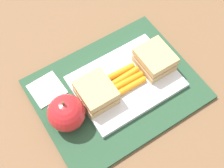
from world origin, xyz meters
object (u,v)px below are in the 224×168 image
Objects in this scene: sandwich_half_right at (96,93)px; food_tray at (126,82)px; apple at (66,113)px; carrot_sticks_bundle at (126,79)px; paper_napkin at (47,89)px; sandwich_half_left at (155,60)px.

food_tray is at bearing 180.00° from sandwich_half_right.
apple is at bearing 7.22° from sandwich_half_right.
carrot_sticks_bundle is 1.14× the size of paper_napkin.
paper_napkin is at bearing -27.35° from carrot_sticks_bundle.
sandwich_half_left is 0.23m from apple.
apple reaches higher than sandwich_half_right.
apple reaches higher than sandwich_half_left.
sandwich_half_left is 1.14× the size of paper_napkin.
sandwich_half_left is 0.08m from carrot_sticks_bundle.
apple is (0.23, 0.01, 0.01)m from sandwich_half_left.
carrot_sticks_bundle is at bearing -176.37° from apple.
apple reaches higher than carrot_sticks_bundle.
sandwich_half_right is 1.01× the size of carrot_sticks_bundle.
paper_napkin is at bearing -19.15° from sandwich_half_left.
apple is at bearing 2.39° from sandwich_half_left.
sandwich_half_left reaches higher than carrot_sticks_bundle.
paper_napkin is (0.08, -0.08, -0.03)m from sandwich_half_right.
food_tray is at bearing 152.68° from paper_napkin.
paper_napkin is at bearing -45.22° from sandwich_half_right.
paper_napkin is at bearing -27.32° from food_tray.
apple reaches higher than paper_napkin.
apple is (0.15, 0.01, 0.02)m from carrot_sticks_bundle.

